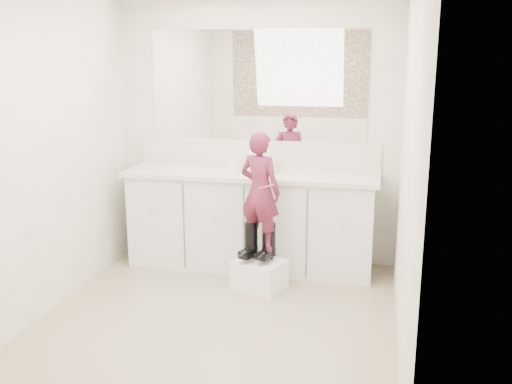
# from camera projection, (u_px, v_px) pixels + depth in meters

# --- Properties ---
(floor) EXTENTS (3.00, 3.00, 0.00)m
(floor) POSITION_uv_depth(u_px,v_px,m) (214.00, 324.00, 4.16)
(floor) COLOR #847556
(floor) RESTS_ON ground
(wall_back) EXTENTS (2.60, 0.00, 2.60)m
(wall_back) POSITION_uv_depth(u_px,v_px,m) (257.00, 134.00, 5.30)
(wall_back) COLOR beige
(wall_back) RESTS_ON floor
(wall_front) EXTENTS (2.60, 0.00, 2.60)m
(wall_front) POSITION_uv_depth(u_px,v_px,m) (110.00, 224.00, 2.45)
(wall_front) COLOR beige
(wall_front) RESTS_ON floor
(wall_left) EXTENTS (0.00, 3.00, 3.00)m
(wall_left) POSITION_uv_depth(u_px,v_px,m) (40.00, 155.00, 4.15)
(wall_left) COLOR beige
(wall_left) RESTS_ON floor
(wall_right) EXTENTS (0.00, 3.00, 3.00)m
(wall_right) POSITION_uv_depth(u_px,v_px,m) (408.00, 170.00, 3.61)
(wall_right) COLOR beige
(wall_right) RESTS_ON floor
(vanity_cabinet) EXTENTS (2.20, 0.55, 0.85)m
(vanity_cabinet) POSITION_uv_depth(u_px,v_px,m) (251.00, 222.00, 5.22)
(vanity_cabinet) COLOR silver
(vanity_cabinet) RESTS_ON floor
(countertop) EXTENTS (2.28, 0.58, 0.04)m
(countertop) POSITION_uv_depth(u_px,v_px,m) (251.00, 175.00, 5.10)
(countertop) COLOR beige
(countertop) RESTS_ON vanity_cabinet
(backsplash) EXTENTS (2.28, 0.03, 0.25)m
(backsplash) POSITION_uv_depth(u_px,v_px,m) (257.00, 154.00, 5.33)
(backsplash) COLOR beige
(backsplash) RESTS_ON countertop
(mirror) EXTENTS (2.00, 0.02, 1.00)m
(mirror) POSITION_uv_depth(u_px,v_px,m) (257.00, 86.00, 5.19)
(mirror) COLOR white
(mirror) RESTS_ON wall_back
(dot_panel) EXTENTS (2.00, 0.01, 1.20)m
(dot_panel) POSITION_uv_depth(u_px,v_px,m) (105.00, 119.00, 2.36)
(dot_panel) COLOR #472819
(dot_panel) RESTS_ON wall_front
(faucet) EXTENTS (0.08, 0.08, 0.10)m
(faucet) POSITION_uv_depth(u_px,v_px,m) (254.00, 164.00, 5.24)
(faucet) COLOR silver
(faucet) RESTS_ON countertop
(cup) EXTENTS (0.12, 0.12, 0.11)m
(cup) POSITION_uv_depth(u_px,v_px,m) (276.00, 166.00, 5.10)
(cup) COLOR beige
(cup) RESTS_ON countertop
(soap_bottle) EXTENTS (0.09, 0.09, 0.19)m
(soap_bottle) POSITION_uv_depth(u_px,v_px,m) (233.00, 163.00, 5.05)
(soap_bottle) COLOR white
(soap_bottle) RESTS_ON countertop
(step_stool) EXTENTS (0.47, 0.43, 0.25)m
(step_stool) POSITION_uv_depth(u_px,v_px,m) (259.00, 275.00, 4.76)
(step_stool) COLOR white
(step_stool) RESTS_ON floor
(boot_left) EXTENTS (0.18, 0.24, 0.32)m
(boot_left) POSITION_uv_depth(u_px,v_px,m) (251.00, 241.00, 4.73)
(boot_left) COLOR black
(boot_left) RESTS_ON step_stool
(boot_right) EXTENTS (0.18, 0.24, 0.32)m
(boot_right) POSITION_uv_depth(u_px,v_px,m) (269.00, 242.00, 4.70)
(boot_right) COLOR black
(boot_right) RESTS_ON step_stool
(toddler) EXTENTS (0.41, 0.34, 0.98)m
(toddler) POSITION_uv_depth(u_px,v_px,m) (260.00, 191.00, 4.61)
(toddler) COLOR #9B2F4F
(toddler) RESTS_ON step_stool
(toothbrush) EXTENTS (0.13, 0.05, 0.06)m
(toothbrush) POSITION_uv_depth(u_px,v_px,m) (267.00, 187.00, 4.51)
(toothbrush) COLOR #CE5098
(toothbrush) RESTS_ON toddler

